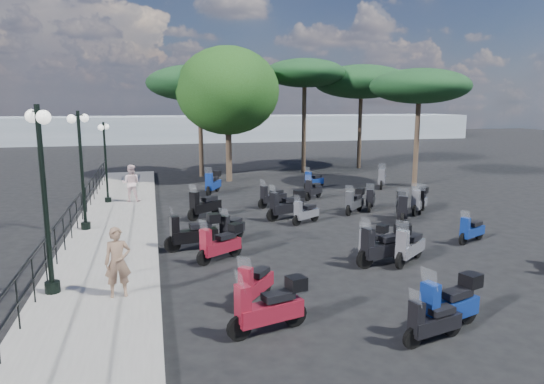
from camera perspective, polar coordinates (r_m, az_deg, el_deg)
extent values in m
plane|color=black|center=(16.34, 4.68, -6.11)|extent=(120.00, 120.00, 0.00)
cube|color=slate|center=(18.46, -18.06, -4.41)|extent=(3.00, 30.00, 0.15)
cylinder|color=black|center=(11.19, -27.75, -11.51)|extent=(0.04, 0.04, 1.10)
cylinder|color=black|center=(12.44, -26.28, -9.21)|extent=(0.04, 0.04, 1.10)
cylinder|color=black|center=(13.71, -25.09, -7.32)|extent=(0.04, 0.04, 1.10)
cylinder|color=black|center=(15.00, -24.11, -5.76)|extent=(0.04, 0.04, 1.10)
cylinder|color=black|center=(16.30, -23.29, -4.44)|extent=(0.04, 0.04, 1.10)
cylinder|color=black|center=(17.61, -22.59, -3.32)|extent=(0.04, 0.04, 1.10)
cylinder|color=black|center=(18.93, -22.00, -2.35)|extent=(0.04, 0.04, 1.10)
cylinder|color=black|center=(20.26, -21.48, -1.51)|extent=(0.04, 0.04, 1.10)
cylinder|color=black|center=(21.59, -21.02, -0.77)|extent=(0.04, 0.04, 1.10)
cylinder|color=black|center=(22.92, -20.62, -0.12)|extent=(0.04, 0.04, 1.10)
cylinder|color=black|center=(24.26, -20.26, 0.46)|extent=(0.04, 0.04, 1.10)
cylinder|color=black|center=(25.60, -19.94, 0.98)|extent=(0.04, 0.04, 1.10)
cylinder|color=black|center=(26.95, -19.66, 1.45)|extent=(0.04, 0.04, 1.10)
cylinder|color=black|center=(28.30, -19.40, 1.87)|extent=(0.04, 0.04, 1.10)
cylinder|color=black|center=(29.65, -19.16, 2.25)|extent=(0.04, 0.04, 1.10)
cylinder|color=black|center=(31.00, -18.94, 2.61)|extent=(0.04, 0.04, 1.10)
cube|color=black|center=(18.16, -22.40, -1.19)|extent=(0.04, 26.00, 0.04)
cube|color=black|center=(18.27, -22.28, -2.82)|extent=(0.04, 26.00, 0.04)
cylinder|color=black|center=(13.01, -24.41, -10.14)|extent=(0.36, 0.36, 0.27)
cylinder|color=black|center=(12.46, -25.15, -1.03)|extent=(0.12, 0.12, 4.48)
cylinder|color=black|center=(12.25, -25.91, 8.51)|extent=(0.46, 0.93, 0.04)
sphere|color=white|center=(12.75, -26.39, 8.00)|extent=(0.31, 0.31, 0.31)
sphere|color=white|center=(11.77, -25.29, 7.97)|extent=(0.31, 0.31, 0.31)
cylinder|color=black|center=(18.78, -21.05, -3.71)|extent=(0.34, 0.34, 0.25)
cylinder|color=black|center=(18.41, -21.46, 2.29)|extent=(0.12, 0.12, 4.23)
cylinder|color=black|center=(18.26, -21.87, 8.37)|extent=(0.35, 0.91, 0.04)
sphere|color=white|center=(18.69, -21.20, 8.12)|extent=(0.30, 0.30, 0.30)
sphere|color=white|center=(17.84, -22.53, 7.95)|extent=(0.30, 0.30, 0.30)
cylinder|color=black|center=(23.47, -18.72, -0.86)|extent=(0.29, 0.29, 0.22)
cylinder|color=black|center=(23.21, -18.97, 3.30)|extent=(0.10, 0.10, 3.65)
cylinder|color=black|center=(23.08, -19.22, 7.45)|extent=(0.19, 0.81, 0.04)
sphere|color=white|center=(23.48, -18.93, 7.29)|extent=(0.26, 0.26, 0.26)
sphere|color=white|center=(22.69, -19.49, 7.16)|extent=(0.26, 0.26, 0.26)
imported|color=brown|center=(11.99, -17.69, -7.87)|extent=(0.64, 0.45, 1.67)
imported|color=silver|center=(23.17, -16.25, 1.01)|extent=(0.94, 0.80, 1.71)
cylinder|color=black|center=(9.98, -3.89, -15.70)|extent=(0.53, 0.24, 0.52)
cylinder|color=black|center=(10.54, 2.73, -14.20)|extent=(0.53, 0.24, 0.52)
cube|color=maroon|center=(10.19, -0.20, -13.90)|extent=(1.46, 0.72, 0.37)
cube|color=black|center=(10.15, 0.73, -12.13)|extent=(0.71, 0.48, 0.15)
cube|color=maroon|center=(9.81, -3.45, -12.98)|extent=(0.31, 0.38, 0.76)
plane|color=white|center=(9.60, -3.84, -10.38)|extent=(0.19, 0.42, 0.40)
cube|color=black|center=(10.28, 2.87, -10.66)|extent=(0.45, 0.43, 0.28)
cylinder|color=black|center=(14.27, -8.01, -7.64)|extent=(0.47, 0.35, 0.49)
cylinder|color=black|center=(15.02, -4.36, -6.62)|extent=(0.47, 0.35, 0.49)
cube|color=maroon|center=(14.62, -6.00, -6.39)|extent=(1.30, 1.01, 0.35)
cube|color=black|center=(14.64, -5.50, -5.19)|extent=(0.68, 0.59, 0.14)
cube|color=maroon|center=(14.18, -7.80, -5.77)|extent=(0.35, 0.38, 0.71)
plane|color=white|center=(14.02, -8.04, -4.02)|extent=(0.28, 0.37, 0.38)
cube|color=black|center=(14.86, -4.34, -4.20)|extent=(0.47, 0.46, 0.27)
cylinder|color=black|center=(15.63, -11.64, -6.04)|extent=(0.55, 0.20, 0.54)
cylinder|color=black|center=(15.95, -6.93, -5.56)|extent=(0.55, 0.20, 0.54)
cube|color=black|center=(15.74, -9.08, -5.09)|extent=(1.49, 0.63, 0.38)
cube|color=black|center=(15.70, -8.45, -3.92)|extent=(0.72, 0.45, 0.16)
cube|color=black|center=(15.51, -11.39, -4.20)|extent=(0.30, 0.37, 0.78)
plane|color=white|center=(15.38, -11.70, -2.41)|extent=(0.16, 0.43, 0.41)
cube|color=black|center=(15.78, -6.91, -3.07)|extent=(0.44, 0.42, 0.29)
cylinder|color=black|center=(19.52, -9.26, -2.64)|extent=(0.49, 0.42, 0.53)
cylinder|color=black|center=(20.43, -6.54, -1.98)|extent=(0.49, 0.42, 0.53)
cube|color=black|center=(19.97, -7.77, -1.72)|extent=(1.36, 1.19, 0.38)
cube|color=black|center=(20.04, -7.41, -0.76)|extent=(0.73, 0.68, 0.16)
cube|color=black|center=(19.48, -9.11, -1.13)|extent=(0.40, 0.41, 0.78)
plane|color=white|center=(19.34, -9.30, 0.29)|extent=(0.33, 0.38, 0.41)
cylinder|color=black|center=(24.56, -7.46, 0.11)|extent=(0.33, 0.52, 0.53)
cylinder|color=black|center=(25.79, -6.46, 0.63)|extent=(0.33, 0.52, 0.53)
cube|color=navy|center=(25.19, -6.91, 0.84)|extent=(0.98, 1.45, 0.37)
cube|color=black|center=(25.31, -6.79, 1.60)|extent=(0.59, 0.74, 0.15)
cube|color=navy|center=(24.56, -7.42, 1.31)|extent=(0.40, 0.36, 0.77)
plane|color=white|center=(24.42, -7.50, 2.44)|extent=(0.41, 0.26, 0.41)
cube|color=black|center=(25.70, -6.47, 2.19)|extent=(0.48, 0.49, 0.29)
cylinder|color=black|center=(10.47, 17.60, -14.88)|extent=(0.54, 0.27, 0.53)
cylinder|color=black|center=(11.44, 22.03, -12.92)|extent=(0.54, 0.27, 0.53)
cube|color=navy|center=(10.90, 20.17, -12.83)|extent=(1.48, 0.80, 0.38)
cube|color=black|center=(10.93, 20.90, -11.07)|extent=(0.73, 0.52, 0.15)
cube|color=navy|center=(10.33, 18.09, -12.18)|extent=(0.33, 0.39, 0.77)
plane|color=white|center=(10.10, 18.00, -9.67)|extent=(0.21, 0.43, 0.41)
cube|color=black|center=(11.20, 22.35, -9.56)|extent=(0.47, 0.45, 0.29)
cylinder|color=black|center=(10.07, 16.19, -16.17)|extent=(0.44, 0.19, 0.43)
cylinder|color=black|center=(10.78, 20.45, -14.57)|extent=(0.44, 0.19, 0.43)
cube|color=black|center=(10.38, 18.63, -14.49)|extent=(1.20, 0.57, 0.30)
cube|color=black|center=(10.38, 19.31, -13.01)|extent=(0.59, 0.39, 0.13)
cube|color=black|center=(9.94, 16.62, -13.93)|extent=(0.26, 0.31, 0.63)
plane|color=white|center=(9.75, 16.51, -11.85)|extent=(0.15, 0.35, 0.33)
cylinder|color=black|center=(11.24, -3.28, -12.75)|extent=(0.36, 0.42, 0.46)
cylinder|color=black|center=(12.19, -0.69, -10.82)|extent=(0.36, 0.42, 0.46)
cube|color=maroon|center=(11.68, -1.83, -10.88)|extent=(1.04, 1.18, 0.33)
cube|color=black|center=(11.73, -1.47, -9.39)|extent=(0.59, 0.63, 0.13)
cube|color=maroon|center=(11.13, -3.11, -10.52)|extent=(0.36, 0.35, 0.67)
plane|color=white|center=(10.94, -3.28, -8.49)|extent=(0.33, 0.29, 0.36)
cylinder|color=black|center=(16.03, -5.68, -5.59)|extent=(0.35, 0.43, 0.46)
cylinder|color=black|center=(17.01, -3.82, -4.61)|extent=(0.35, 0.43, 0.46)
cube|color=black|center=(16.52, -4.65, -4.47)|extent=(1.01, 1.19, 0.33)
cube|color=black|center=(16.59, -4.41, -3.44)|extent=(0.58, 0.63, 0.13)
cube|color=black|center=(15.98, -5.58, -4.00)|extent=(0.36, 0.34, 0.67)
plane|color=white|center=(15.83, -5.71, -2.54)|extent=(0.34, 0.28, 0.36)
cylinder|color=black|center=(18.57, 2.93, -3.35)|extent=(0.42, 0.31, 0.43)
cylinder|color=black|center=(19.38, 5.04, -2.79)|extent=(0.42, 0.31, 0.43)
cube|color=#B2B3BE|center=(18.97, 4.10, -2.57)|extent=(1.16, 0.88, 0.31)
cube|color=black|center=(19.03, 4.41, -1.75)|extent=(0.60, 0.52, 0.13)
cube|color=#B2B3BE|center=(18.53, 3.09, -2.07)|extent=(0.31, 0.33, 0.63)
plane|color=white|center=(18.40, 2.99, -0.86)|extent=(0.24, 0.33, 0.34)
cylinder|color=black|center=(21.51, -1.10, -1.37)|extent=(0.46, 0.28, 0.47)
cylinder|color=black|center=(22.23, 1.28, -0.98)|extent=(0.46, 0.28, 0.47)
cube|color=black|center=(21.86, 0.21, -0.71)|extent=(1.28, 0.83, 0.33)
cube|color=black|center=(21.91, 0.54, 0.04)|extent=(0.65, 0.51, 0.14)
cube|color=black|center=(21.47, -0.94, -0.18)|extent=(0.32, 0.35, 0.68)
plane|color=white|center=(21.36, -1.07, 0.96)|extent=(0.22, 0.37, 0.36)
cylinder|color=black|center=(14.13, 10.85, -7.81)|extent=(0.55, 0.23, 0.53)
cylinder|color=black|center=(14.96, 14.92, -6.94)|extent=(0.55, 0.23, 0.53)
cube|color=black|center=(14.51, 13.15, -6.58)|extent=(1.50, 0.70, 0.38)
cube|color=black|center=(14.55, 13.77, -5.29)|extent=(0.73, 0.48, 0.16)
cube|color=black|center=(14.03, 11.21, -5.76)|extent=(0.32, 0.38, 0.78)
plane|color=white|center=(13.86, 11.07, -3.81)|extent=(0.18, 0.43, 0.41)
cube|color=black|center=(14.78, 15.11, -4.29)|extent=(0.45, 0.43, 0.29)
cylinder|color=black|center=(14.70, 10.63, -7.28)|extent=(0.41, 0.32, 0.43)
cylinder|color=black|center=(15.60, 12.74, -6.32)|extent=(0.41, 0.32, 0.43)
cube|color=#B2B3BE|center=(15.14, 11.83, -6.16)|extent=(1.15, 0.91, 0.31)
cube|color=black|center=(15.20, 12.16, -5.11)|extent=(0.60, 0.53, 0.13)
cube|color=#B2B3BE|center=(14.64, 10.83, -5.66)|extent=(0.32, 0.34, 0.63)
plane|color=white|center=(14.49, 10.78, -4.16)|extent=(0.25, 0.33, 0.34)
cube|color=black|center=(15.46, 12.86, -4.25)|extent=(0.42, 0.41, 0.24)
cylinder|color=black|center=(19.19, 0.06, -2.73)|extent=(0.54, 0.30, 0.53)
cylinder|color=black|center=(19.97, 3.16, -2.22)|extent=(0.54, 0.30, 0.53)
cube|color=black|center=(19.56, 1.77, -1.88)|extent=(1.48, 0.88, 0.38)
cube|color=black|center=(19.61, 2.22, -0.92)|extent=(0.74, 0.56, 0.16)
cube|color=black|center=(19.13, 0.27, -1.21)|extent=(0.35, 0.40, 0.78)
plane|color=white|center=(18.99, 0.11, 0.24)|extent=(0.24, 0.42, 0.41)
cube|color=black|center=(19.84, 3.23, -0.21)|extent=(0.48, 0.47, 0.29)
cylinder|color=black|center=(20.44, 9.01, -2.14)|extent=(0.40, 0.39, 0.46)
cylinder|color=black|center=(21.48, 10.24, -1.56)|extent=(0.40, 0.39, 0.46)
cube|color=#404247|center=(20.96, 9.70, -1.35)|extent=(1.14, 1.11, 0.33)
cube|color=black|center=(21.06, 9.90, -0.55)|extent=(0.62, 0.61, 0.14)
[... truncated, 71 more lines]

